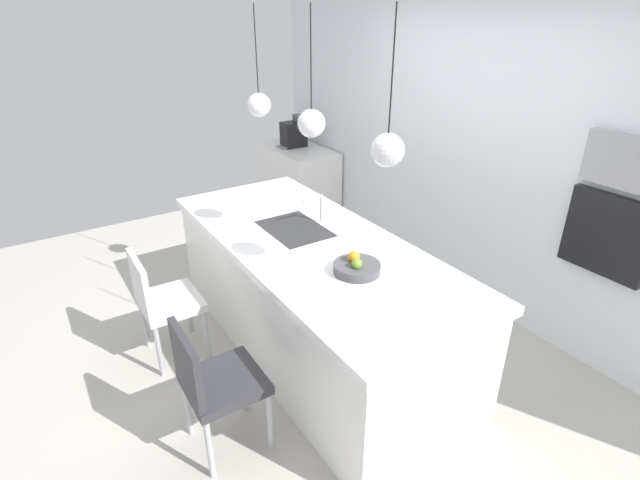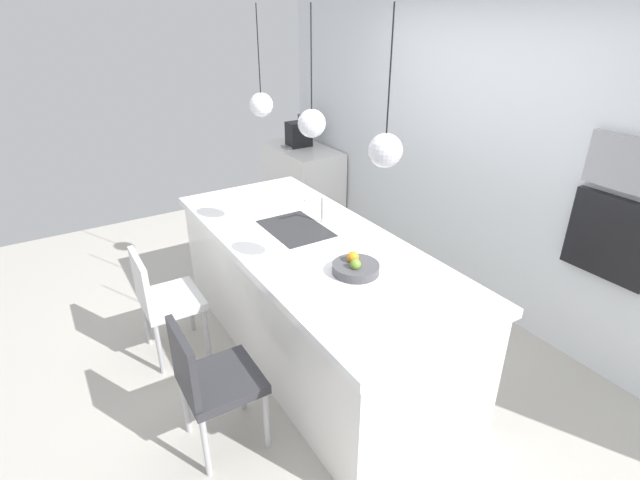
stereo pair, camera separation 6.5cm
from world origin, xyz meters
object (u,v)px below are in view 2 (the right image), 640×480
object	(u,v)px
fruit_bowl	(355,267)
chair_near	(163,297)
microwave	(632,165)
oven	(611,238)
chair_middle	(211,379)
coffee_machine	(299,133)

from	to	relation	value
fruit_bowl	chair_near	distance (m)	1.49
fruit_bowl	microwave	xyz separation A→B (m)	(0.68, 1.58, 0.59)
microwave	oven	world-z (taller)	microwave
chair_middle	fruit_bowl	bearing A→B (deg)	89.05
coffee_machine	chair_middle	bearing A→B (deg)	-37.33
oven	chair_near	world-z (taller)	oven
microwave	chair_middle	xyz separation A→B (m)	(-0.70, -2.57, -1.03)
coffee_machine	oven	xyz separation A→B (m)	(3.68, 0.30, 0.02)
fruit_bowl	oven	distance (m)	1.73
fruit_bowl	microwave	distance (m)	1.82
chair_near	microwave	bearing A→B (deg)	56.35
chair_middle	microwave	bearing A→B (deg)	74.72
fruit_bowl	chair_near	world-z (taller)	fruit_bowl
chair_near	chair_middle	xyz separation A→B (m)	(1.01, -0.00, 0.00)
coffee_machine	oven	world-z (taller)	oven
fruit_bowl	oven	xyz separation A→B (m)	(0.68, 1.58, 0.09)
microwave	chair_near	world-z (taller)	microwave
fruit_bowl	oven	world-z (taller)	oven
fruit_bowl	chair_near	size ratio (longest dim) A/B	0.34
oven	chair_middle	size ratio (longest dim) A/B	0.64
coffee_machine	microwave	size ratio (longest dim) A/B	0.70
coffee_machine	microwave	bearing A→B (deg)	4.62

